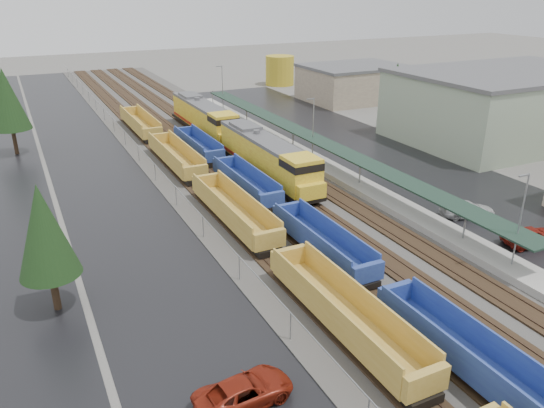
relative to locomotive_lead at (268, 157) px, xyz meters
The scene contains 20 objects.
ballast_strip 13.39m from the locomotive_lead, 98.75° to the left, with size 20.00×160.00×0.08m, color #302D2B.
trackbed 13.37m from the locomotive_lead, 98.75° to the left, with size 14.60×160.00×0.22m.
west_parking_lot 21.55m from the locomotive_lead, 142.61° to the left, with size 10.00×160.00×0.02m, color black.
west_road 30.07m from the locomotive_lead, 154.30° to the left, with size 9.00×160.00×0.02m, color black.
east_commuter_lot 17.45m from the locomotive_lead, ahead, with size 16.00×100.00×0.02m, color black.
station_platform 8.28m from the locomotive_lead, 21.81° to the left, with size 3.00×80.00×8.00m.
chainlink_fence 16.24m from the locomotive_lead, 135.17° to the left, with size 0.08×160.04×2.02m.
industrial_buildings 35.81m from the locomotive_lead, ahead, with size 32.52×75.30×9.50m.
distant_hills 169.20m from the locomotive_lead, 75.35° to the left, with size 301.00×140.00×25.20m.
tree_west_near 29.59m from the locomotive_lead, 144.68° to the right, with size 3.96×3.96×9.00m.
tree_west_far 34.27m from the locomotive_lead, 137.39° to the left, with size 4.84×4.84×11.00m.
tree_east 28.50m from the locomotive_lead, 22.92° to the left, with size 4.40×4.40×10.00m.
locomotive_lead is the anchor object (origin of this frame).
locomotive_trail 21.00m from the locomotive_lead, 90.00° to the left, with size 3.26×21.49×4.86m.
well_string_yellow 20.17m from the locomotive_lead, 113.43° to the right, with size 2.80×106.54×2.48m.
well_string_blue 26.32m from the locomotive_lead, 98.76° to the right, with size 2.61×89.79×2.31m.
storage_tank 61.14m from the locomotive_lead, 61.82° to the left, with size 6.17×6.17×6.17m, color gold.
parked_car_west_c 34.66m from the locomotive_lead, 117.80° to the right, with size 5.35×2.47×1.49m, color maroon.
parked_car_east_b 27.76m from the locomotive_lead, 62.18° to the right, with size 5.22×2.41×1.45m, color maroon.
parked_car_east_c 21.64m from the locomotive_lead, 55.21° to the right, with size 5.12×2.08×1.49m, color silver.
Camera 1 is at (-22.40, -3.70, 20.28)m, focal length 35.00 mm.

